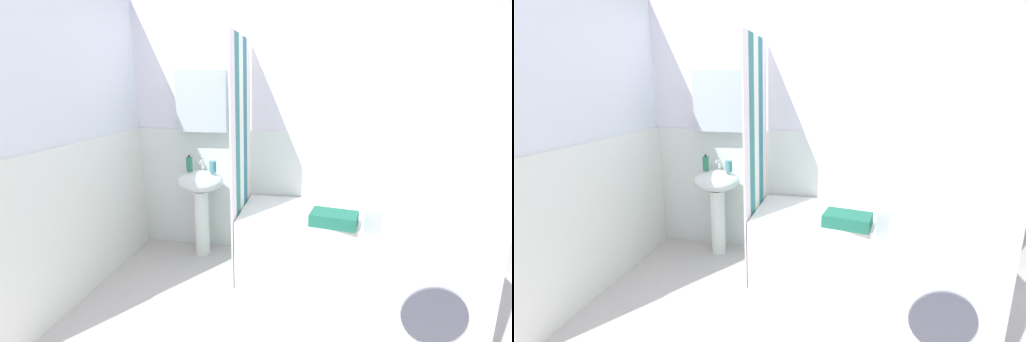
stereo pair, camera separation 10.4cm
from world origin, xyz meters
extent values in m
cube|color=beige|center=(0.00, 0.00, -0.02)|extent=(4.80, 5.60, 0.04)
cube|color=white|center=(0.00, 1.27, 1.20)|extent=(3.60, 0.05, 2.40)
cube|color=white|center=(0.00, 1.24, 0.60)|extent=(3.60, 0.02, 1.20)
cube|color=silver|center=(-0.86, 1.18, 1.47)|extent=(0.48, 0.12, 0.56)
cube|color=white|center=(-1.57, 0.34, 1.20)|extent=(0.05, 1.81, 2.40)
cube|color=white|center=(-1.54, 0.34, 0.60)|extent=(0.02, 1.81, 1.20)
cylinder|color=white|center=(-0.86, 1.03, 0.32)|extent=(0.14, 0.14, 0.64)
ellipsoid|color=white|center=(-0.86, 1.03, 0.74)|extent=(0.44, 0.34, 0.20)
cylinder|color=silver|center=(-0.86, 1.13, 0.86)|extent=(0.03, 0.03, 0.05)
cylinder|color=silver|center=(-0.86, 1.08, 0.92)|extent=(0.02, 0.10, 0.02)
sphere|color=silver|center=(-0.86, 1.13, 0.95)|extent=(0.03, 0.03, 0.03)
cylinder|color=#2B7756|center=(-0.95, 1.01, 0.90)|extent=(0.06, 0.06, 0.13)
sphere|color=#202922|center=(-0.95, 1.01, 0.98)|extent=(0.02, 0.02, 0.02)
cylinder|color=teal|center=(-0.73, 1.01, 0.89)|extent=(0.06, 0.06, 0.10)
cube|color=white|center=(0.34, 0.85, 0.29)|extent=(1.49, 0.75, 0.57)
cube|color=white|center=(-0.42, 0.55, 1.00)|extent=(0.01, 0.15, 2.00)
cube|color=#337977|center=(-0.42, 0.70, 1.00)|extent=(0.01, 0.15, 2.00)
cube|color=white|center=(-0.42, 0.85, 1.00)|extent=(0.01, 0.15, 2.00)
cube|color=teal|center=(-0.42, 1.00, 1.00)|extent=(0.01, 0.15, 2.00)
cube|color=white|center=(-0.42, 1.15, 1.00)|extent=(0.01, 0.15, 2.00)
cylinder|color=#2E2834|center=(0.99, 1.15, 0.65)|extent=(0.06, 0.06, 0.17)
cylinder|color=#212828|center=(0.99, 1.15, 0.75)|extent=(0.04, 0.04, 0.02)
cylinder|color=white|center=(0.89, 1.15, 0.65)|extent=(0.07, 0.07, 0.15)
cylinder|color=#271D29|center=(0.89, 1.15, 0.73)|extent=(0.05, 0.05, 0.02)
cylinder|color=orange|center=(0.75, 1.15, 0.68)|extent=(0.06, 0.06, 0.22)
cylinder|color=#1F2B29|center=(0.75, 1.15, 0.80)|extent=(0.04, 0.04, 0.02)
cube|color=#216953|center=(0.36, 0.58, 0.62)|extent=(0.39, 0.29, 0.09)
cube|color=white|center=(0.82, 0.00, 0.42)|extent=(0.58, 0.58, 0.84)
cube|color=white|center=(0.82, 0.00, 1.26)|extent=(0.58, 0.58, 0.84)
cylinder|color=#535462|center=(0.82, -0.30, 0.46)|extent=(0.32, 0.01, 0.32)
camera|label=1|loc=(0.19, -1.97, 1.60)|focal=24.35mm
camera|label=2|loc=(0.30, -1.95, 1.60)|focal=24.35mm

